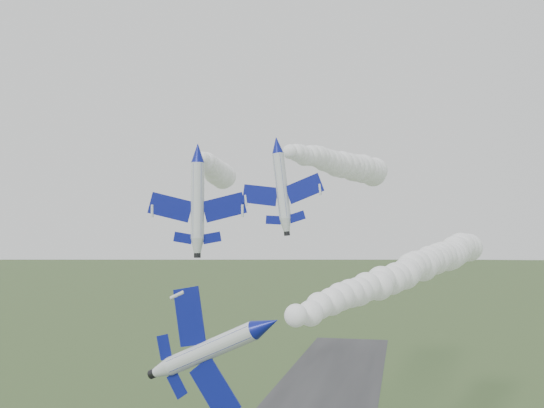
{
  "coord_description": "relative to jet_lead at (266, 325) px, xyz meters",
  "views": [
    {
      "loc": [
        17.4,
        -50.05,
        34.07
      ],
      "look_at": [
        3.47,
        14.28,
        37.88
      ],
      "focal_mm": 40.0,
      "sensor_mm": 36.0,
      "label": 1
    }
  ],
  "objects": [
    {
      "name": "smoke_trail_jet_lead",
      "position": [
        10.8,
        38.04,
        2.29
      ],
      "size": [
        22.65,
        72.53,
        4.92
      ],
      "primitive_type": null,
      "rotation": [
        0.0,
        0.0,
        -0.25
      ],
      "color": "white"
    },
    {
      "name": "jet_pair_right",
      "position": [
        -4.68,
        26.15,
        16.67
      ],
      "size": [
        9.56,
        11.44,
        2.87
      ],
      "rotation": [
        0.0,
        -0.12,
        -0.12
      ],
      "color": "silver"
    },
    {
      "name": "smoke_trail_jet_pair_left",
      "position": [
        -22.74,
        59.97,
        17.91
      ],
      "size": [
        20.94,
        63.95,
        5.31
      ],
      "primitive_type": null,
      "rotation": [
        0.0,
        0.0,
        0.25
      ],
      "color": "white"
    },
    {
      "name": "smoke_trail_jet_pair_right",
      "position": [
        -0.25,
        61.48,
        18.5
      ],
      "size": [
        13.43,
        67.05,
        5.77
      ],
      "primitive_type": null,
      "rotation": [
        0.0,
        0.0,
        -0.12
      ],
      "color": "white"
    },
    {
      "name": "jet_pair_left",
      "position": [
        -13.93,
        25.49,
        15.97
      ],
      "size": [
        11.3,
        13.2,
        3.28
      ],
      "rotation": [
        0.0,
        -0.0,
        0.25
      ],
      "color": "silver"
    },
    {
      "name": "jet_lead",
      "position": [
        0.0,
        0.0,
        0.0
      ],
      "size": [
        5.32,
        11.68,
        8.91
      ],
      "rotation": [
        0.0,
        1.15,
        -0.25
      ],
      "color": "silver"
    }
  ]
}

